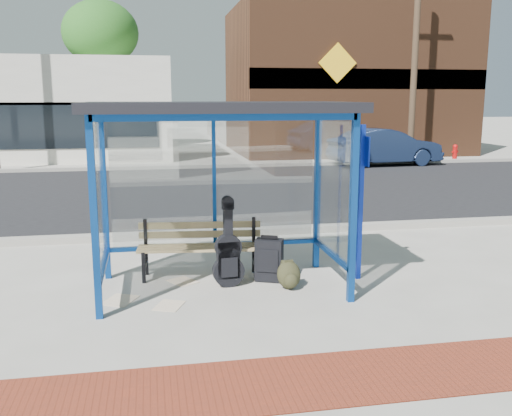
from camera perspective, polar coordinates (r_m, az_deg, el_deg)
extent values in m
plane|color=#B2ADA0|center=(7.58, -3.42, -8.08)|extent=(120.00, 120.00, 0.00)
cube|color=maroon|center=(5.22, 0.32, -17.26)|extent=(60.00, 1.00, 0.01)
cube|color=gray|center=(10.34, -5.44, -2.56)|extent=(60.00, 0.25, 0.12)
cube|color=black|center=(15.34, -7.17, 1.64)|extent=(60.00, 10.00, 0.00)
cube|color=gray|center=(20.38, -8.05, 4.09)|extent=(60.00, 0.25, 0.12)
cube|color=#B2ADA0|center=(22.27, -8.28, 4.52)|extent=(60.00, 4.00, 0.01)
cube|color=navy|center=(6.53, -15.87, -1.14)|extent=(0.08, 0.08, 2.30)
cube|color=navy|center=(6.92, 9.69, -0.20)|extent=(0.08, 0.08, 2.30)
cube|color=navy|center=(8.00, -14.93, 1.09)|extent=(0.08, 0.08, 2.30)
cube|color=navy|center=(8.32, 6.14, 1.77)|extent=(0.08, 0.08, 2.30)
cube|color=navy|center=(7.91, -4.30, 9.41)|extent=(3.00, 0.08, 0.08)
cube|color=navy|center=(6.43, -2.81, 9.06)|extent=(3.00, 0.08, 0.08)
cube|color=navy|center=(7.14, -15.81, 8.86)|extent=(0.08, 1.50, 0.08)
cube|color=navy|center=(7.50, 7.97, 9.25)|extent=(0.08, 1.50, 0.08)
cube|color=navy|center=(8.18, -4.11, -3.73)|extent=(3.00, 0.08, 0.06)
cube|color=navy|center=(7.44, -15.06, -5.59)|extent=(0.08, 1.50, 0.06)
cube|color=navy|center=(7.78, 7.61, -4.57)|extent=(0.08, 1.50, 0.06)
cube|color=navy|center=(7.99, -4.21, 2.88)|extent=(0.05, 0.05, 1.90)
cube|color=silver|center=(8.00, -4.20, 2.59)|extent=(2.84, 0.01, 1.82)
cube|color=silver|center=(7.24, -15.41, 1.33)|extent=(0.02, 1.34, 1.82)
cube|color=silver|center=(7.59, 7.78, 2.06)|extent=(0.02, 1.34, 1.82)
cube|color=black|center=(7.17, -3.64, 10.06)|extent=(3.30, 1.80, 0.12)
cube|color=#59331E|center=(27.12, 8.75, 12.42)|extent=(10.00, 7.00, 6.40)
cube|color=black|center=(23.88, 11.53, 12.53)|extent=(10.00, 0.10, 0.80)
cube|color=yellow|center=(23.30, 8.15, 14.16)|extent=(1.56, 0.06, 1.56)
cylinder|color=#4C3826|center=(29.19, -15.01, 10.69)|extent=(0.36, 0.36, 5.00)
ellipsoid|color=#1F5819|center=(29.35, -15.31, 16.55)|extent=(3.60, 3.60, 3.06)
cylinder|color=#4C3826|center=(32.04, 14.37, 10.72)|extent=(0.36, 0.36, 5.00)
ellipsoid|color=#1F5819|center=(32.18, 14.63, 16.06)|extent=(3.60, 3.60, 3.06)
cylinder|color=#4C3826|center=(22.82, 15.61, 14.45)|extent=(0.24, 0.24, 8.00)
cube|color=black|center=(7.89, -11.18, -5.87)|extent=(0.05, 0.05, 0.43)
cube|color=black|center=(8.19, -10.95, -3.85)|extent=(0.05, 0.05, 0.81)
cube|color=black|center=(8.06, -11.03, -5.49)|extent=(0.09, 0.39, 0.05)
cube|color=black|center=(7.86, -0.02, -5.71)|extent=(0.05, 0.05, 0.43)
cube|color=black|center=(8.17, -0.24, -3.69)|extent=(0.05, 0.05, 0.81)
cube|color=black|center=(8.04, -0.13, -5.34)|extent=(0.09, 0.39, 0.05)
cube|color=tan|center=(7.81, -5.63, -4.26)|extent=(1.71, 0.26, 0.03)
cube|color=tan|center=(7.91, -5.62, -4.06)|extent=(1.71, 0.26, 0.03)
cube|color=tan|center=(8.01, -5.61, -3.86)|extent=(1.71, 0.26, 0.03)
cube|color=tan|center=(8.11, -5.60, -3.67)|extent=(1.71, 0.26, 0.03)
cube|color=tan|center=(8.11, -5.62, -2.63)|extent=(1.71, 0.20, 0.10)
cube|color=tan|center=(8.08, -5.64, -1.71)|extent=(1.71, 0.20, 0.10)
cylinder|color=black|center=(7.62, -2.78, -6.32)|extent=(0.43, 0.16, 0.42)
cylinder|color=black|center=(7.52, -2.80, -3.93)|extent=(0.36, 0.15, 0.35)
cube|color=black|center=(7.57, -2.79, -5.17)|extent=(0.31, 0.15, 0.50)
cube|color=black|center=(7.44, -2.82, -1.40)|extent=(0.12, 0.11, 0.50)
cube|color=black|center=(7.40, -2.84, 0.26)|extent=(0.16, 0.12, 0.10)
cube|color=black|center=(7.81, 1.32, -5.19)|extent=(0.42, 0.35, 0.57)
cylinder|color=black|center=(7.92, 0.34, -7.02)|extent=(0.13, 0.21, 0.05)
cylinder|color=black|center=(7.87, 2.29, -7.14)|extent=(0.13, 0.21, 0.05)
cube|color=black|center=(7.73, 1.33, -2.93)|extent=(0.23, 0.13, 0.04)
cube|color=black|center=(7.70, 1.16, -5.32)|extent=(0.28, 0.12, 0.31)
ellipsoid|color=#2A2917|center=(7.55, 3.31, -6.67)|extent=(0.33, 0.24, 0.37)
ellipsoid|color=#2A2917|center=(7.46, 3.56, -7.30)|extent=(0.19, 0.14, 0.19)
cube|color=#2A2917|center=(7.52, 3.27, -5.35)|extent=(0.11, 0.05, 0.03)
cube|color=#0E269C|center=(7.86, 10.37, 0.46)|extent=(0.07, 0.07, 2.12)
cube|color=#0E269C|center=(7.78, 10.82, 5.61)|extent=(0.05, 0.27, 0.40)
cube|color=white|center=(7.35, -13.45, -8.96)|extent=(0.49, 0.53, 0.01)
cube|color=white|center=(7.06, -8.68, -9.62)|extent=(0.42, 0.47, 0.01)
cube|color=white|center=(7.92, -7.34, -7.29)|extent=(0.46, 0.48, 0.01)
imported|color=#182645|center=(21.66, 12.76, 5.97)|extent=(4.22, 1.79, 1.35)
cylinder|color=red|center=(24.01, 19.26, 5.11)|extent=(0.18, 0.18, 0.53)
sphere|color=red|center=(23.98, 19.30, 5.81)|extent=(0.19, 0.19, 0.19)
cylinder|color=red|center=(24.00, 19.27, 5.32)|extent=(0.30, 0.18, 0.09)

